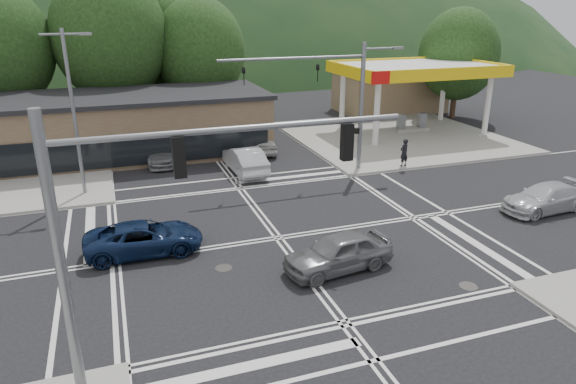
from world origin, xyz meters
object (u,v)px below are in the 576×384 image
object	(u,v)px
car_grey_center	(338,252)
pedestrian	(404,153)
car_blue_west	(144,238)
car_silver_east	(545,198)
car_queue_a	(245,160)
car_queue_b	(262,142)
car_northbound	(160,152)

from	to	relation	value
car_grey_center	pedestrian	xyz separation A→B (m)	(9.77, 11.13, 0.28)
car_blue_west	car_silver_east	size ratio (longest dim) A/B	1.03
car_queue_a	pedestrian	size ratio (longest dim) A/B	2.77
car_blue_west	car_queue_b	xyz separation A→B (m)	(9.38, 13.85, 0.04)
car_silver_east	pedestrian	world-z (taller)	pedestrian
car_silver_east	car_queue_a	world-z (taller)	car_queue_a
car_blue_west	car_queue_a	bearing A→B (deg)	-35.14
car_queue_a	car_northbound	distance (m)	6.31
car_grey_center	car_queue_a	world-z (taller)	car_queue_a
car_blue_west	car_northbound	distance (m)	13.78
car_blue_west	pedestrian	size ratio (longest dim) A/B	2.74
car_silver_east	car_queue_a	bearing A→B (deg)	-134.53
car_grey_center	car_northbound	bearing A→B (deg)	-171.91
car_grey_center	car_queue_b	bearing A→B (deg)	165.24
car_queue_b	car_northbound	distance (m)	7.25
car_grey_center	pedestrian	world-z (taller)	pedestrian
car_grey_center	car_northbound	distance (m)	18.46
car_grey_center	car_queue_b	distance (m)	18.10
car_blue_west	pedestrian	bearing A→B (deg)	-66.65
car_grey_center	car_blue_west	bearing A→B (deg)	-127.66
car_grey_center	pedestrian	distance (m)	14.81
car_grey_center	pedestrian	size ratio (longest dim) A/B	2.50
car_silver_east	car_northbound	size ratio (longest dim) A/B	0.95
car_queue_a	car_queue_b	world-z (taller)	car_queue_a
car_queue_a	pedestrian	distance (m)	10.34
car_northbound	car_queue_a	bearing A→B (deg)	-41.18
car_grey_center	pedestrian	bearing A→B (deg)	130.76
car_blue_west	car_northbound	size ratio (longest dim) A/B	0.97
car_queue_b	car_silver_east	bearing A→B (deg)	130.43
car_northbound	car_blue_west	bearing A→B (deg)	-100.45
car_grey_center	car_silver_east	xyz separation A→B (m)	(12.76, 2.24, -0.07)
car_queue_b	car_northbound	bearing A→B (deg)	8.25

